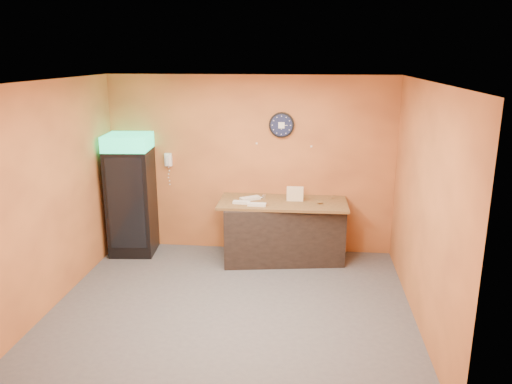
# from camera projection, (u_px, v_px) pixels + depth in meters

# --- Properties ---
(floor) EXTENTS (4.50, 4.50, 0.00)m
(floor) POSITION_uv_depth(u_px,v_px,m) (232.00, 306.00, 6.34)
(floor) COLOR #47474C
(floor) RESTS_ON ground
(back_wall) EXTENTS (4.50, 0.02, 2.80)m
(back_wall) POSITION_uv_depth(u_px,v_px,m) (250.00, 165.00, 7.88)
(back_wall) COLOR #D67A3C
(back_wall) RESTS_ON floor
(left_wall) EXTENTS (0.02, 4.00, 2.80)m
(left_wall) POSITION_uv_depth(u_px,v_px,m) (52.00, 195.00, 6.20)
(left_wall) COLOR #D67A3C
(left_wall) RESTS_ON floor
(right_wall) EXTENTS (0.02, 4.00, 2.80)m
(right_wall) POSITION_uv_depth(u_px,v_px,m) (424.00, 207.00, 5.73)
(right_wall) COLOR #D67A3C
(right_wall) RESTS_ON floor
(ceiling) EXTENTS (4.50, 4.00, 0.02)m
(ceiling) POSITION_uv_depth(u_px,v_px,m) (229.00, 81.00, 5.59)
(ceiling) COLOR white
(ceiling) RESTS_ON back_wall
(beverage_cooler) EXTENTS (0.73, 0.74, 1.91)m
(beverage_cooler) POSITION_uv_depth(u_px,v_px,m) (130.00, 197.00, 7.82)
(beverage_cooler) COLOR black
(beverage_cooler) RESTS_ON floor
(prep_counter) EXTENTS (1.91, 1.08, 0.90)m
(prep_counter) POSITION_uv_depth(u_px,v_px,m) (283.00, 232.00, 7.70)
(prep_counter) COLOR black
(prep_counter) RESTS_ON floor
(wall_clock) EXTENTS (0.39, 0.06, 0.39)m
(wall_clock) POSITION_uv_depth(u_px,v_px,m) (282.00, 125.00, 7.63)
(wall_clock) COLOR black
(wall_clock) RESTS_ON back_wall
(wall_phone) EXTENTS (0.11, 0.10, 0.21)m
(wall_phone) POSITION_uv_depth(u_px,v_px,m) (168.00, 160.00, 7.95)
(wall_phone) COLOR white
(wall_phone) RESTS_ON back_wall
(butcher_paper) EXTENTS (1.95, 0.93, 0.04)m
(butcher_paper) POSITION_uv_depth(u_px,v_px,m) (283.00, 202.00, 7.57)
(butcher_paper) COLOR brown
(butcher_paper) RESTS_ON prep_counter
(sub_roll_stack) EXTENTS (0.25, 0.09, 0.21)m
(sub_roll_stack) POSITION_uv_depth(u_px,v_px,m) (295.00, 194.00, 7.56)
(sub_roll_stack) COLOR beige
(sub_roll_stack) RESTS_ON butcher_paper
(wrapped_sandwich_left) EXTENTS (0.26, 0.12, 0.04)m
(wrapped_sandwich_left) POSITION_uv_depth(u_px,v_px,m) (241.00, 202.00, 7.44)
(wrapped_sandwich_left) COLOR silver
(wrapped_sandwich_left) RESTS_ON butcher_paper
(wrapped_sandwich_mid) EXTENTS (0.27, 0.11, 0.04)m
(wrapped_sandwich_mid) POSITION_uv_depth(u_px,v_px,m) (257.00, 205.00, 7.32)
(wrapped_sandwich_mid) COLOR silver
(wrapped_sandwich_mid) RESTS_ON butcher_paper
(wrapped_sandwich_right) EXTENTS (0.33, 0.27, 0.04)m
(wrapped_sandwich_right) POSITION_uv_depth(u_px,v_px,m) (250.00, 198.00, 7.63)
(wrapped_sandwich_right) COLOR silver
(wrapped_sandwich_right) RESTS_ON butcher_paper
(kitchen_tool) EXTENTS (0.06, 0.06, 0.06)m
(kitchen_tool) POSITION_uv_depth(u_px,v_px,m) (264.00, 197.00, 7.70)
(kitchen_tool) COLOR silver
(kitchen_tool) RESTS_ON butcher_paper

